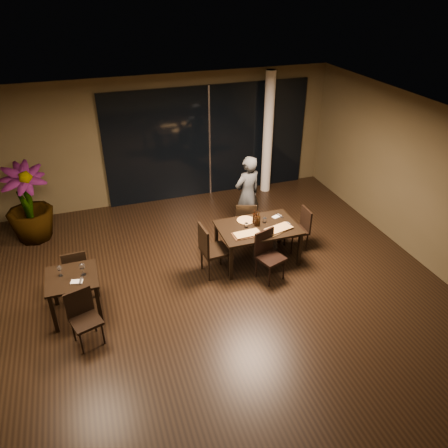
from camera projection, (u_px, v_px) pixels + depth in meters
ground at (221, 294)px, 7.70m from camera, size 8.00×8.00×0.00m
wall_back at (167, 139)px, 10.25m from camera, size 8.00×0.10×3.00m
wall_right at (429, 186)px, 8.05m from camera, size 0.10×8.00×3.00m
ceiling at (220, 128)px, 6.17m from camera, size 8.00×8.00×0.04m
window_panel at (209, 142)px, 10.53m from camera, size 5.00×0.06×2.70m
column at (268, 134)px, 10.58m from camera, size 0.24×0.24×3.00m
main_table at (258, 230)px, 8.29m from camera, size 1.50×1.00×0.75m
side_table at (73, 283)px, 6.97m from camera, size 0.80×0.80×0.75m
chair_main_far at (246, 220)px, 8.95m from camera, size 0.54×0.54×0.91m
chair_main_near at (268, 252)px, 7.91m from camera, size 0.55×0.55×0.94m
chair_main_left at (210, 248)px, 7.94m from camera, size 0.51×0.51×1.03m
chair_main_right at (300, 227)px, 8.75m from camera, size 0.41×0.41×0.88m
chair_side_far at (76, 268)px, 7.55m from camera, size 0.41×0.41×0.87m
chair_side_near at (83, 315)px, 6.53m from camera, size 0.52×0.52×0.89m
diner at (247, 195)px, 9.17m from camera, size 0.67×0.53×1.72m
potted_plant at (28, 204)px, 8.89m from camera, size 1.11×1.11×1.65m
pizza_board_left at (247, 235)px, 7.99m from camera, size 0.54×0.27×0.01m
pizza_board_right at (279, 229)px, 8.15m from camera, size 0.59×0.44×0.01m
oblong_pizza_left at (247, 234)px, 7.98m from camera, size 0.47×0.24×0.02m
oblong_pizza_right at (279, 229)px, 8.14m from camera, size 0.54×0.35×0.02m
round_pizza at (246, 220)px, 8.44m from camera, size 0.33×0.33×0.01m
bottle_a at (256, 219)px, 8.21m from camera, size 0.06×0.06×0.30m
bottle_b at (259, 219)px, 8.20m from camera, size 0.06×0.06×0.29m
bottle_c at (254, 217)px, 8.29m from camera, size 0.06×0.06×0.28m
tumbler_left at (246, 225)px, 8.21m from camera, size 0.07×0.07×0.09m
tumbler_right at (265, 220)px, 8.37m from camera, size 0.08×0.08×0.09m
napkin_near at (285, 225)px, 8.30m from camera, size 0.20×0.16×0.01m
napkin_far at (277, 217)px, 8.57m from camera, size 0.20×0.16×0.01m
wine_glass_a at (60, 271)px, 6.89m from camera, size 0.08×0.08×0.18m
wine_glass_b at (82, 269)px, 6.91m from camera, size 0.09×0.09×0.20m
side_napkin at (77, 282)px, 6.79m from camera, size 0.20×0.15×0.01m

